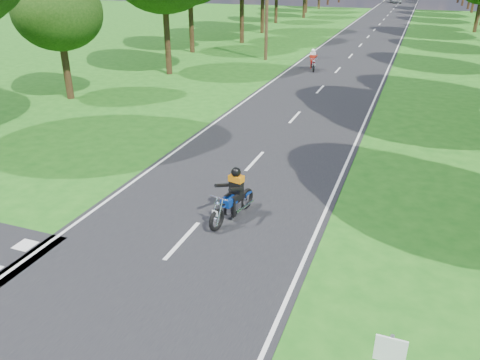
% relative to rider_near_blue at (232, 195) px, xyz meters
% --- Properties ---
extents(ground, '(160.00, 160.00, 0.00)m').
position_rel_rider_near_blue_xyz_m(ground, '(-0.82, -3.58, -0.80)').
color(ground, '#1A5A14').
rests_on(ground, ground).
extents(main_road, '(7.00, 140.00, 0.02)m').
position_rel_rider_near_blue_xyz_m(main_road, '(-0.82, 46.42, -0.79)').
color(main_road, black).
rests_on(main_road, ground).
extents(road_markings, '(7.40, 140.00, 0.01)m').
position_rel_rider_near_blue_xyz_m(road_markings, '(-0.96, 44.54, -0.78)').
color(road_markings, silver).
rests_on(road_markings, main_road).
extents(telegraph_pole, '(1.20, 0.26, 8.00)m').
position_rel_rider_near_blue_xyz_m(telegraph_pole, '(-6.82, 24.42, 3.27)').
color(telegraph_pole, '#382616').
rests_on(telegraph_pole, ground).
extents(rider_near_blue, '(1.01, 1.96, 1.56)m').
position_rel_rider_near_blue_xyz_m(rider_near_blue, '(0.00, 0.00, 0.00)').
color(rider_near_blue, navy).
rests_on(rider_near_blue, main_road).
extents(rider_far_red, '(1.09, 1.83, 1.45)m').
position_rel_rider_near_blue_xyz_m(rider_far_red, '(-2.51, 21.79, -0.06)').
color(rider_far_red, '#A70C0F').
rests_on(rider_far_red, main_road).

